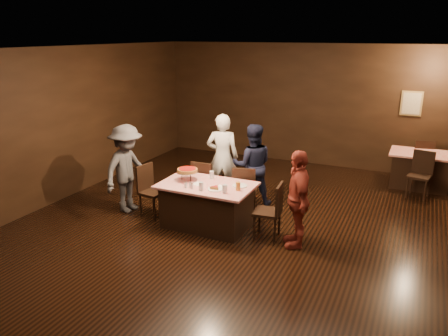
{
  "coord_description": "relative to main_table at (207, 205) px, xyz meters",
  "views": [
    {
      "loc": [
        2.46,
        -5.79,
        3.25
      ],
      "look_at": [
        -0.55,
        0.76,
        1.0
      ],
      "focal_mm": 35.0,
      "sensor_mm": 36.0,
      "label": 1
    }
  ],
  "objects": [
    {
      "name": "main_table",
      "position": [
        0.0,
        0.0,
        0.0
      ],
      "size": [
        1.6,
        1.0,
        0.77
      ],
      "primitive_type": "cube",
      "color": "#AC0B0C",
      "rests_on": "ground"
    },
    {
      "name": "diner_white_jacket",
      "position": [
        -0.31,
        1.31,
        0.49
      ],
      "size": [
        0.73,
        0.58,
        1.75
      ],
      "primitive_type": "imported",
      "rotation": [
        0.0,
        0.0,
        3.43
      ],
      "color": "white",
      "rests_on": "ground"
    },
    {
      "name": "diner_red_shirt",
      "position": [
        1.6,
        -0.05,
        0.4
      ],
      "size": [
        0.73,
        0.99,
        1.56
      ],
      "primitive_type": "imported",
      "rotation": [
        0.0,
        0.0,
        -1.14
      ],
      "color": "maroon",
      "rests_on": "ground"
    },
    {
      "name": "back_table",
      "position": [
        3.3,
        3.74,
        0.0
      ],
      "size": [
        1.3,
        0.9,
        0.77
      ],
      "primitive_type": "cube",
      "color": "red",
      "rests_on": "ground"
    },
    {
      "name": "chair_back_near",
      "position": [
        3.3,
        3.04,
        0.09
      ],
      "size": [
        0.49,
        0.49,
        0.95
      ],
      "primitive_type": "cube",
      "rotation": [
        0.0,
        0.0,
        -0.2
      ],
      "color": "black",
      "rests_on": "ground"
    },
    {
      "name": "chair_back_far",
      "position": [
        3.3,
        4.34,
        0.09
      ],
      "size": [
        0.5,
        0.5,
        0.95
      ],
      "primitive_type": "cube",
      "rotation": [
        0.0,
        0.0,
        3.37
      ],
      "color": "black",
      "rests_on": "ground"
    },
    {
      "name": "napkin_center",
      "position": [
        0.3,
        0.0,
        0.39
      ],
      "size": [
        0.19,
        0.19,
        0.01
      ],
      "primitive_type": "cube",
      "rotation": [
        0.0,
        0.0,
        0.21
      ],
      "color": "white",
      "rests_on": "main_table"
    },
    {
      "name": "condiments",
      "position": [
        -0.18,
        -0.28,
        0.43
      ],
      "size": [
        0.17,
        0.1,
        0.09
      ],
      "color": "silver",
      "rests_on": "main_table"
    },
    {
      "name": "glass_front_left",
      "position": [
        0.05,
        -0.3,
        0.46
      ],
      "size": [
        0.08,
        0.08,
        0.14
      ],
      "primitive_type": "cylinder",
      "color": "silver",
      "rests_on": "main_table"
    },
    {
      "name": "chair_far_left",
      "position": [
        -0.4,
        0.75,
        0.09
      ],
      "size": [
        0.42,
        0.42,
        0.95
      ],
      "primitive_type": "cube",
      "rotation": [
        0.0,
        0.0,
        3.15
      ],
      "color": "black",
      "rests_on": "ground"
    },
    {
      "name": "plate_with_slice",
      "position": [
        0.25,
        -0.18,
        0.41
      ],
      "size": [
        0.25,
        0.25,
        0.06
      ],
      "color": "white",
      "rests_on": "main_table"
    },
    {
      "name": "pizza_stand",
      "position": [
        -0.4,
        0.05,
        0.57
      ],
      "size": [
        0.38,
        0.38,
        0.22
      ],
      "color": "black",
      "rests_on": "main_table"
    },
    {
      "name": "glass_front_right",
      "position": [
        0.45,
        -0.25,
        0.46
      ],
      "size": [
        0.08,
        0.08,
        0.14
      ],
      "primitive_type": "cylinder",
      "color": "silver",
      "rests_on": "main_table"
    },
    {
      "name": "glass_amber",
      "position": [
        0.6,
        -0.05,
        0.46
      ],
      "size": [
        0.08,
        0.08,
        0.14
      ],
      "primitive_type": "cylinder",
      "color": "#BF7F26",
      "rests_on": "main_table"
    },
    {
      "name": "glass_back",
      "position": [
        -0.05,
        0.3,
        0.46
      ],
      "size": [
        0.08,
        0.08,
        0.14
      ],
      "primitive_type": "cylinder",
      "color": "silver",
      "rests_on": "main_table"
    },
    {
      "name": "napkin_left",
      "position": [
        -0.15,
        -0.05,
        0.39
      ],
      "size": [
        0.21,
        0.21,
        0.01
      ],
      "primitive_type": "cube",
      "rotation": [
        0.0,
        0.0,
        -0.35
      ],
      "color": "white",
      "rests_on": "main_table"
    },
    {
      "name": "diner_grey_knit",
      "position": [
        -1.66,
        0.01,
        0.44
      ],
      "size": [
        0.73,
        1.13,
        1.66
      ],
      "primitive_type": "imported",
      "rotation": [
        0.0,
        0.0,
        1.46
      ],
      "color": "#4F4E52",
      "rests_on": "ground"
    },
    {
      "name": "diner_navy_hoodie",
      "position": [
        0.35,
        1.24,
        0.42
      ],
      "size": [
        0.97,
        0.88,
        1.61
      ],
      "primitive_type": "imported",
      "rotation": [
        0.0,
        0.0,
        3.57
      ],
      "color": "black",
      "rests_on": "ground"
    },
    {
      "name": "plate_empty",
      "position": [
        0.55,
        0.15,
        0.39
      ],
      "size": [
        0.25,
        0.25,
        0.01
      ],
      "primitive_type": "cylinder",
      "color": "white",
      "rests_on": "main_table"
    },
    {
      "name": "room",
      "position": [
        0.74,
        -0.45,
        1.75
      ],
      "size": [
        10.0,
        10.04,
        3.02
      ],
      "color": "black",
      "rests_on": "ground"
    },
    {
      "name": "chair_end_right",
      "position": [
        1.1,
        0.0,
        0.09
      ],
      "size": [
        0.46,
        0.46,
        0.95
      ],
      "primitive_type": "cube",
      "rotation": [
        0.0,
        0.0,
        -1.47
      ],
      "color": "black",
      "rests_on": "ground"
    },
    {
      "name": "chair_far_right",
      "position": [
        0.4,
        0.75,
        0.09
      ],
      "size": [
        0.51,
        0.51,
        0.95
      ],
      "primitive_type": "cube",
      "rotation": [
        0.0,
        0.0,
        3.4
      ],
      "color": "black",
      "rests_on": "ground"
    },
    {
      "name": "chair_end_left",
      "position": [
        -1.1,
        0.0,
        0.09
      ],
      "size": [
        0.48,
        0.48,
        0.95
      ],
      "primitive_type": "cube",
      "rotation": [
        0.0,
        0.0,
        1.42
      ],
      "color": "black",
      "rests_on": "ground"
    }
  ]
}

